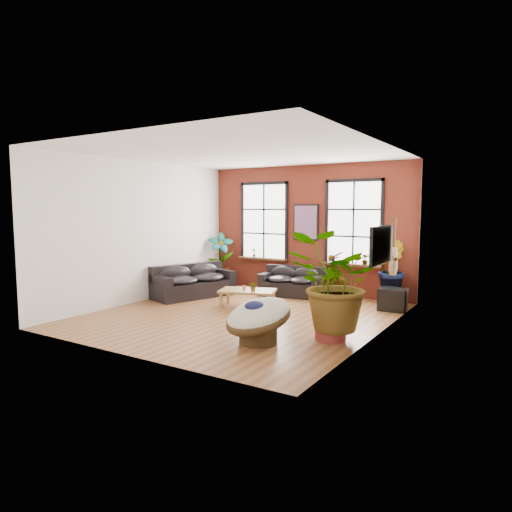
{
  "coord_description": "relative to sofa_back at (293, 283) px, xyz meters",
  "views": [
    {
      "loc": [
        5.45,
        -8.14,
        2.33
      ],
      "look_at": [
        0.0,
        0.6,
        1.25
      ],
      "focal_mm": 32.0,
      "sensor_mm": 36.0,
      "label": 1
    }
  ],
  "objects": [
    {
      "name": "room",
      "position": [
        0.09,
        -2.47,
        1.4
      ],
      "size": [
        6.04,
        6.54,
        3.54
      ],
      "color": "brown",
      "rests_on": "ground"
    },
    {
      "name": "sofa_back",
      "position": [
        0.0,
        0.0,
        0.0
      ],
      "size": [
        1.78,
        1.04,
        0.77
      ],
      "rotation": [
        0.0,
        0.0,
        0.14
      ],
      "color": "black",
      "rests_on": "ground"
    },
    {
      "name": "sofa_left",
      "position": [
        -2.18,
        -1.53,
        0.04
      ],
      "size": [
        1.52,
        2.33,
        0.85
      ],
      "rotation": [
        0.0,
        0.0,
        1.26
      ],
      "color": "black",
      "rests_on": "ground"
    },
    {
      "name": "coffee_table",
      "position": [
        -0.25,
        -1.84,
        0.02
      ],
      "size": [
        1.45,
        1.11,
        0.5
      ],
      "rotation": [
        0.0,
        0.0,
        0.33
      ],
      "color": "olive",
      "rests_on": "ground"
    },
    {
      "name": "papasan_chair",
      "position": [
        1.49,
        -4.18,
        0.1
      ],
      "size": [
        1.52,
        1.52,
        0.87
      ],
      "rotation": [
        0.0,
        0.0,
        -0.41
      ],
      "color": "#3E2C16",
      "rests_on": "ground"
    },
    {
      "name": "poster",
      "position": [
        0.09,
        0.57,
        1.6
      ],
      "size": [
        0.74,
        0.06,
        0.98
      ],
      "color": "black",
      "rests_on": "room"
    },
    {
      "name": "tv_wall_unit",
      "position": [
        3.03,
        -2.02,
        1.19
      ],
      "size": [
        0.13,
        1.86,
        1.2
      ],
      "color": "black",
      "rests_on": "room"
    },
    {
      "name": "media_box",
      "position": [
        2.77,
        -0.39,
        -0.1
      ],
      "size": [
        0.65,
        0.56,
        0.51
      ],
      "rotation": [
        0.0,
        0.0,
        0.09
      ],
      "color": "black",
      "rests_on": "ground"
    },
    {
      "name": "pot_back_left",
      "position": [
        -2.49,
        0.11,
        -0.14
      ],
      "size": [
        0.64,
        0.64,
        0.42
      ],
      "rotation": [
        0.0,
        0.0,
        0.12
      ],
      "color": "maroon",
      "rests_on": "ground"
    },
    {
      "name": "pot_back_right",
      "position": [
        2.45,
        0.37,
        -0.18
      ],
      "size": [
        0.52,
        0.52,
        0.34
      ],
      "rotation": [
        0.0,
        0.0,
        0.11
      ],
      "color": "maroon",
      "rests_on": "ground"
    },
    {
      "name": "pot_right_wall",
      "position": [
        2.48,
        -3.34,
        -0.15
      ],
      "size": [
        0.56,
        0.56,
        0.41
      ],
      "rotation": [
        0.0,
        0.0,
        -0.02
      ],
      "color": "maroon",
      "rests_on": "ground"
    },
    {
      "name": "pot_mid",
      "position": [
        1.27,
        -0.25,
        -0.16
      ],
      "size": [
        0.52,
        0.52,
        0.37
      ],
      "rotation": [
        0.0,
        0.0,
        0.0
      ],
      "color": "maroon",
      "rests_on": "ground"
    },
    {
      "name": "floor_plant_back_left",
      "position": [
        -2.49,
        0.14,
        0.53
      ],
      "size": [
        0.93,
        0.89,
        1.47
      ],
      "primitive_type": "imported",
      "rotation": [
        0.0,
        0.0,
        0.66
      ],
      "color": "#133E10",
      "rests_on": "ground"
    },
    {
      "name": "floor_plant_back_right",
      "position": [
        2.47,
        0.37,
        0.51
      ],
      "size": [
        1.01,
        1.0,
        1.43
      ],
      "primitive_type": "imported",
      "rotation": [
        0.0,
        0.0,
        2.41
      ],
      "color": "#133E10",
      "rests_on": "ground"
    },
    {
      "name": "floor_plant_right_wall",
      "position": [
        2.49,
        -3.35,
        0.69
      ],
      "size": [
        2.07,
        2.01,
        1.75
      ],
      "primitive_type": "imported",
      "rotation": [
        0.0,
        0.0,
        3.72
      ],
      "color": "#133E10",
      "rests_on": "ground"
    },
    {
      "name": "floor_plant_mid",
      "position": [
        1.25,
        -0.26,
        0.36
      ],
      "size": [
        0.73,
        0.73,
        1.13
      ],
      "primitive_type": "imported",
      "rotation": [
        0.0,
        0.0,
        4.87
      ],
      "color": "#133E10",
      "rests_on": "ground"
    },
    {
      "name": "table_plant",
      "position": [
        -0.04,
        -1.91,
        0.18
      ],
      "size": [
        0.22,
        0.2,
        0.23
      ],
      "primitive_type": "imported",
      "rotation": [
        0.0,
        0.0,
        0.12
      ],
      "color": "#133E10",
      "rests_on": "coffee_table"
    },
    {
      "name": "sill_plant_left",
      "position": [
        -1.56,
        0.52,
        0.69
      ],
      "size": [
        0.17,
        0.17,
        0.27
      ],
      "primitive_type": "imported",
      "rotation": [
        0.0,
        0.0,
        0.79
      ],
      "color": "#133E10",
      "rests_on": "room"
    },
    {
      "name": "sill_plant_right",
      "position": [
        1.79,
        0.52,
        0.69
      ],
      "size": [
        0.19,
        0.19,
        0.27
      ],
      "primitive_type": "imported",
      "rotation": [
        0.0,
        0.0,
        3.49
      ],
      "color": "#133E10",
      "rests_on": "room"
    }
  ]
}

